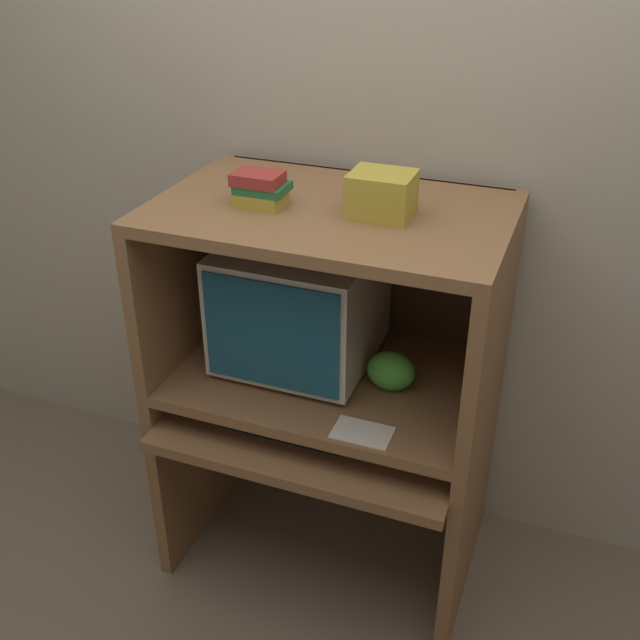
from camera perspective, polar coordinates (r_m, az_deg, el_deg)
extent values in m
plane|color=#756651|center=(2.66, -2.00, -21.48)|extent=(12.00, 12.00, 0.00)
cube|color=#B2A893|center=(2.48, 4.08, 11.46)|extent=(6.00, 0.06, 2.60)
cube|color=brown|center=(2.80, -8.73, -9.36)|extent=(0.04, 0.67, 0.64)
cube|color=brown|center=(2.56, 11.25, -14.17)|extent=(0.04, 0.67, 0.64)
cube|color=brown|center=(2.32, -0.73, -8.86)|extent=(0.93, 0.46, 0.04)
cube|color=brown|center=(2.59, -9.35, -2.83)|extent=(0.04, 0.67, 0.12)
cube|color=brown|center=(2.32, 12.16, -7.39)|extent=(0.04, 0.67, 0.12)
cube|color=brown|center=(2.39, 0.78, -4.29)|extent=(0.93, 0.67, 0.04)
cube|color=brown|center=(2.43, -9.99, 3.86)|extent=(0.04, 0.67, 0.55)
cube|color=brown|center=(2.14, 13.09, -0.20)|extent=(0.04, 0.67, 0.55)
cube|color=brown|center=(2.13, 0.88, 8.19)|extent=(0.93, 0.67, 0.04)
cube|color=#48321E|center=(2.51, 3.37, 5.16)|extent=(0.93, 0.01, 0.55)
cylinder|color=beige|center=(2.44, -1.38, -2.63)|extent=(0.26, 0.26, 0.02)
cube|color=beige|center=(2.34, -1.44, 1.49)|extent=(0.46, 0.46, 0.38)
cube|color=navy|center=(2.16, -3.75, -1.20)|extent=(0.42, 0.01, 0.34)
cube|color=black|center=(2.32, -2.56, -8.02)|extent=(0.40, 0.14, 0.02)
cube|color=#333335|center=(2.32, -2.56, -7.77)|extent=(0.37, 0.11, 0.01)
ellipsoid|color=#28282B|center=(2.25, 3.76, -9.22)|extent=(0.07, 0.05, 0.03)
ellipsoid|color=green|center=(2.28, 5.43, -3.89)|extent=(0.15, 0.11, 0.12)
cube|color=gold|center=(2.13, -4.54, 9.20)|extent=(0.13, 0.10, 0.04)
cube|color=#236638|center=(2.12, -4.39, 10.01)|extent=(0.14, 0.11, 0.02)
cube|color=maroon|center=(2.11, -4.77, 10.70)|extent=(0.13, 0.10, 0.03)
cube|color=beige|center=(2.12, 3.25, -8.55)|extent=(0.17, 0.11, 0.00)
cube|color=gold|center=(2.05, 4.72, 9.53)|extent=(0.17, 0.14, 0.12)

